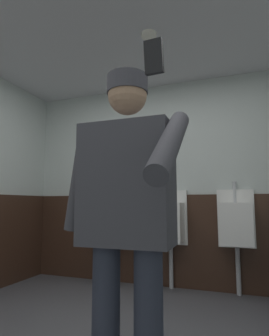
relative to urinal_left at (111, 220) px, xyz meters
name	(u,v)px	position (x,y,z in m)	size (l,w,h in m)	color
wall_back	(164,182)	(0.64, 0.22, 0.49)	(4.22, 0.12, 2.54)	silver
wainscot_band_back	(163,240)	(0.64, 0.14, -0.23)	(3.62, 0.03, 1.10)	#382319
downlight_far	(149,35)	(0.82, -1.01, 1.75)	(0.14, 0.14, 0.03)	white
urinal_left	(111,220)	(0.00, 0.00, 0.00)	(0.40, 0.34, 1.24)	white
urinal_middle	(169,222)	(0.75, 0.00, 0.00)	(0.40, 0.34, 1.24)	white
urinal_right	(236,223)	(1.50, 0.00, 0.00)	(0.40, 0.34, 1.24)	white
privacy_divider_panel	(137,207)	(0.38, -0.07, 0.17)	(0.04, 0.40, 0.90)	#4C4C51
person	(126,207)	(0.99, -1.99, 0.20)	(0.68, 0.60, 1.66)	#2D3342
cell_phone	(154,57)	(1.28, -2.50, 0.68)	(0.06, 0.02, 0.11)	black
soap_dispenser	(95,182)	(-0.30, 0.12, 0.50)	(0.10, 0.07, 0.18)	silver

